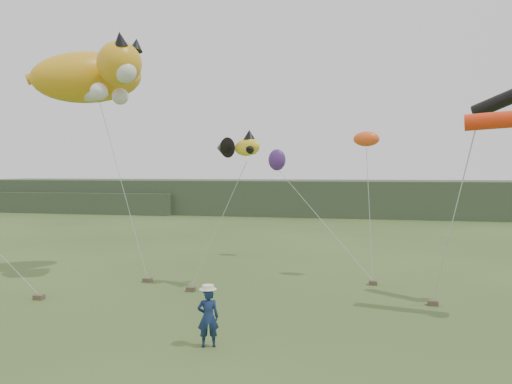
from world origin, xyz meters
TOP-DOWN VIEW (x-y plane):
  - ground at (0.00, 0.00)m, footprint 120.00×120.00m
  - headland at (-3.11, 44.69)m, footprint 90.00×13.00m
  - festival_attendant at (-0.13, -1.19)m, footprint 0.73×0.60m
  - sandbag_anchors at (-1.03, 5.34)m, footprint 15.68×5.79m
  - cat_kite at (-8.69, 7.44)m, footprint 7.37×5.92m
  - fish_kite at (-1.12, 6.22)m, footprint 2.51×1.65m
  - misc_kites at (1.31, 12.20)m, footprint 6.27×5.52m

SIDE VIEW (x-z plane):
  - ground at x=0.00m, z-range 0.00..0.00m
  - sandbag_anchors at x=-1.03m, z-range 0.00..0.19m
  - festival_attendant at x=-0.13m, z-range 0.00..1.73m
  - headland at x=-3.11m, z-range -0.08..3.92m
  - misc_kites at x=1.31m, z-range 5.22..7.08m
  - fish_kite at x=-1.12m, z-range 5.60..6.81m
  - cat_kite at x=-8.69m, z-range 8.19..11.49m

